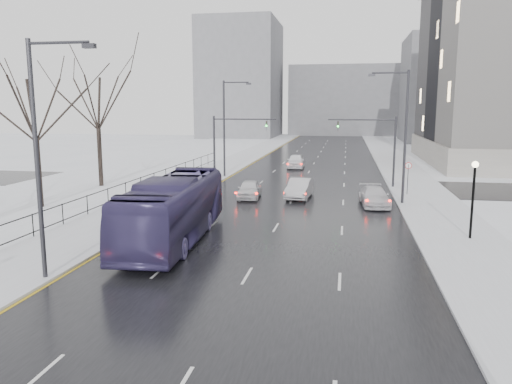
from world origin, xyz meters
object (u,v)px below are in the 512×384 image
Objects in this scene: lamppost_r_mid at (474,189)px; mast_signal_left at (225,141)px; tree_park_d at (41,208)px; streetlight_l_far at (226,124)px; bus at (174,209)px; sedan_center_near at (250,189)px; tree_park_e at (102,187)px; sedan_right_near at (300,188)px; streetlight_l_near at (41,149)px; no_uturn_sign at (408,169)px; mast_signal_right at (383,143)px; sedan_right_far at (374,196)px; streetlight_r_mid at (402,130)px; sedan_center_far at (296,161)px.

mast_signal_left reaches higher than lamppost_r_mid.
tree_park_d is 21.17m from streetlight_l_far.
lamppost_r_mid reaches higher than bus.
tree_park_e is at bearing 163.12° from sedan_center_near.
bus is 13.68m from sedan_center_near.
streetlight_l_far is at bearing 133.86° from sedan_right_near.
streetlight_l_near is 29.81m from no_uturn_sign.
streetlight_l_far is 0.79× the size of bus.
mast_signal_right is 10.10m from sedan_right_near.
sedan_right_near is at bearing -135.60° from mast_signal_right.
sedan_right_far is (11.34, 12.13, -1.07)m from bus.
sedan_center_near is at bearing -67.78° from streetlight_l_far.
tree_park_e is 2.08× the size of mast_signal_left.
mast_signal_right and mast_signal_left have the same top height.
streetlight_l_near is (9.63, -14.00, 5.62)m from tree_park_d.
mast_signal_left is at bearing 20.19° from tree_park_e.
tree_park_d is at bearing -150.88° from mast_signal_right.
streetlight_l_far is 29.30m from lamppost_r_mid.
streetlight_r_mid is 8.18m from mast_signal_right.
streetlight_l_far is at bearing 132.93° from sedan_right_far.
sedan_right_far is (-1.90, -0.85, -4.88)m from streetlight_r_mid.
tree_park_e is 26.61m from streetlight_l_near.
streetlight_l_far reaches higher than no_uturn_sign.
lamppost_r_mid is 0.66× the size of mast_signal_left.
mast_signal_left is (0.84, 28.00, -1.51)m from streetlight_l_near.
sedan_right_far is at bearing 43.25° from bus.
sedan_center_far is (-2.35, 20.24, 0.05)m from sedan_right_near.
mast_signal_left is 2.41× the size of no_uturn_sign.
tree_park_e is at bearing 112.69° from streetlight_l_near.
lamppost_r_mid is at bearing -74.18° from streetlight_r_mid.
bus is at bearing -120.58° from mast_signal_right.
mast_signal_left is at bearing -113.72° from sedan_center_far.
tree_park_e is at bearing 176.64° from sedan_right_near.
sedan_right_near is 0.97× the size of sedan_center_far.
mast_signal_right is 0.51× the size of bus.
tree_park_e is at bearing 154.38° from lamppost_r_mid.
sedan_center_far is at bearing 101.43° from sedan_right_near.
streetlight_r_mid is 1.00× the size of streetlight_l_far.
tree_park_e is 2.08× the size of mast_signal_right.
mast_signal_right is at bearing 96.00° from streetlight_r_mid.
streetlight_l_near is at bearing -152.45° from lamppost_r_mid.
bus is 34.70m from sedan_center_far.
bus reaches higher than sedan_center_near.
tree_park_d is at bearing -159.07° from sedan_center_near.
sedan_right_far is at bearing -12.06° from sedan_center_near.
sedan_center_near is at bearing -96.23° from sedan_center_far.
mast_signal_left reaches higher than sedan_right_far.
bus is (12.73, -6.97, 1.81)m from tree_park_d.
tree_park_d is at bearing -173.33° from sedan_right_far.
lamppost_r_mid is at bearing -39.86° from sedan_center_near.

